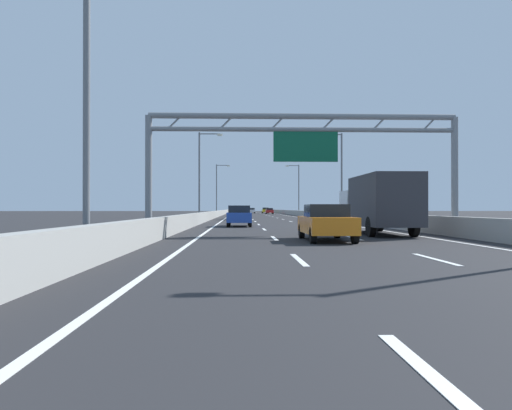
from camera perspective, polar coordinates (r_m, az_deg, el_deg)
The scene contains 54 objects.
ground_plane at distance 100.13m, azimuth 0.00°, elevation -1.15°, with size 260.00×260.00×0.00m, color #262628.
lane_dash_left_0 at distance 4.11m, azimuth 21.52°, elevation -19.48°, with size 0.16×3.00×0.01m, color white.
lane_dash_left_1 at distance 12.73m, azimuth 5.08°, elevation -6.44°, with size 0.16×3.00×0.01m, color white.
lane_dash_left_2 at distance 21.66m, azimuth 2.17°, elevation -3.94°, with size 0.16×3.00×0.01m, color white.
lane_dash_left_3 at distance 30.63m, azimuth 0.97°, elevation -2.89°, with size 0.16×3.00×0.01m, color white.
lane_dash_left_4 at distance 39.61m, azimuth 0.32°, elevation -2.32°, with size 0.16×3.00×0.01m, color white.
lane_dash_left_5 at distance 48.60m, azimuth -0.09°, elevation -1.96°, with size 0.16×3.00×0.01m, color white.
lane_dash_left_6 at distance 57.60m, azimuth -0.38°, elevation -1.71°, with size 0.16×3.00×0.01m, color white.
lane_dash_left_7 at distance 66.59m, azimuth -0.58°, elevation -1.53°, with size 0.16×3.00×0.01m, color white.
lane_dash_left_8 at distance 75.59m, azimuth -0.74°, elevation -1.39°, with size 0.16×3.00×0.01m, color white.
lane_dash_left_9 at distance 84.58m, azimuth -0.87°, elevation -1.29°, with size 0.16×3.00×0.01m, color white.
lane_dash_left_10 at distance 93.58m, azimuth -0.97°, elevation -1.20°, with size 0.16×3.00×0.01m, color white.
lane_dash_left_11 at distance 102.58m, azimuth -1.05°, elevation -1.13°, with size 0.16×3.00×0.01m, color white.
lane_dash_left_12 at distance 111.58m, azimuth -1.12°, elevation -1.07°, with size 0.16×3.00×0.01m, color white.
lane_dash_left_13 at distance 120.58m, azimuth -1.18°, elevation -1.01°, with size 0.16×3.00×0.01m, color white.
lane_dash_left_14 at distance 129.58m, azimuth -1.23°, elevation -0.97°, with size 0.16×3.00×0.01m, color white.
lane_dash_left_15 at distance 138.58m, azimuth -1.27°, elevation -0.93°, with size 0.16×3.00×0.01m, color white.
lane_dash_left_16 at distance 147.57m, azimuth -1.31°, elevation -0.90°, with size 0.16×3.00×0.01m, color white.
lane_dash_left_17 at distance 156.57m, azimuth -1.35°, elevation -0.87°, with size 0.16×3.00×0.01m, color white.
lane_dash_right_1 at distance 13.64m, azimuth 20.36°, elevation -6.01°, with size 0.16×3.00×0.01m, color white.
lane_dash_right_2 at distance 22.21m, azimuth 11.50°, elevation -3.84°, with size 0.16×3.00×0.01m, color white.
lane_dash_right_3 at distance 31.02m, azimuth 7.64°, elevation -2.86°, with size 0.16×3.00×0.01m, color white.
lane_dash_right_4 at distance 39.92m, azimuth 5.49°, elevation -2.30°, with size 0.16×3.00×0.01m, color white.
lane_dash_right_5 at distance 48.85m, azimuth 4.13°, elevation -1.95°, with size 0.16×3.00×0.01m, color white.
lane_dash_right_6 at distance 57.80m, azimuth 3.19°, elevation -1.71°, with size 0.16×3.00×0.01m, color white.
lane_dash_right_7 at distance 66.77m, azimuth 2.51°, elevation -1.53°, with size 0.16×3.00×0.01m, color white.
lane_dash_right_8 at distance 75.75m, azimuth 1.98°, elevation -1.39°, with size 0.16×3.00×0.01m, color white.
lane_dash_right_9 at distance 84.73m, azimuth 1.57°, elevation -1.28°, with size 0.16×3.00×0.01m, color white.
lane_dash_right_10 at distance 93.71m, azimuth 1.23°, elevation -1.20°, with size 0.16×3.00×0.01m, color white.
lane_dash_right_11 at distance 102.70m, azimuth 0.96°, elevation -1.13°, with size 0.16×3.00×0.01m, color white.
lane_dash_right_12 at distance 111.69m, azimuth 0.73°, elevation -1.06°, with size 0.16×3.00×0.01m, color white.
lane_dash_right_13 at distance 120.68m, azimuth 0.53°, elevation -1.01°, with size 0.16×3.00×0.01m, color white.
lane_dash_right_14 at distance 129.67m, azimuth 0.36°, elevation -0.97°, with size 0.16×3.00×0.01m, color white.
lane_dash_right_15 at distance 138.66m, azimuth 0.21°, elevation -0.93°, with size 0.16×3.00×0.01m, color white.
lane_dash_right_16 at distance 147.66m, azimuth 0.09°, elevation -0.90°, with size 0.16×3.00×0.01m, color white.
lane_dash_right_17 at distance 156.65m, azimuth -0.03°, elevation -0.87°, with size 0.16×3.00×0.01m, color white.
edge_line_left at distance 88.09m, azimuth -3.15°, elevation -1.25°, with size 0.16×176.00×0.01m, color white.
edge_line_right at distance 88.49m, azimuth 3.66°, elevation -1.24°, with size 0.16×176.00×0.01m, color white.
barrier_left at distance 110.12m, azimuth -3.76°, elevation -0.83°, with size 0.45×220.00×0.95m.
barrier_right at distance 110.54m, azimuth 3.41°, elevation -0.83°, with size 0.45×220.00×0.95m.
sign_gantry at distance 25.78m, azimuth 5.63°, elevation 7.43°, with size 16.57×0.36×6.36m.
streetlamp_left_near at distance 15.01m, azimuth -18.47°, elevation 15.29°, with size 2.58×0.28×9.50m.
streetlamp_left_mid at distance 52.31m, azimuth -6.44°, elevation 4.06°, with size 2.58×0.28×9.50m.
streetlamp_right_mid at distance 53.25m, azimuth 9.83°, elevation 3.99°, with size 2.58×0.28×9.50m.
streetlamp_left_far at distance 90.31m, azimuth -4.53°, elevation 2.19°, with size 2.58×0.28×9.50m.
streetlamp_right_far at distance 90.86m, azimuth 4.93°, elevation 2.18°, with size 2.58×0.28×9.50m.
silver_car at distance 56.64m, azimuth -2.26°, elevation -0.95°, with size 1.88×4.34×1.54m.
orange_car at distance 20.24m, azimuth 8.27°, elevation -2.04°, with size 1.83×4.46×1.51m.
blue_car at distance 35.81m, azimuth -2.00°, elevation -1.27°, with size 1.77×4.49×1.54m.
yellow_car at distance 128.98m, azimuth 1.12°, elevation -0.63°, with size 1.73×4.51×1.52m.
red_car at distance 111.51m, azimuth 1.60°, elevation -0.70°, with size 1.71×4.21×1.38m.
black_car at distance 63.61m, azimuth -2.03°, elevation -0.95°, with size 1.79×4.54×1.38m.
white_car at distance 129.67m, azimuth -0.53°, elevation -0.65°, with size 1.83×4.50×1.41m.
box_truck at distance 25.80m, azimuth 14.24°, elevation 0.26°, with size 2.33×7.89×2.99m.
Camera 1 is at (-3.34, -0.06, 1.35)m, focal length 33.91 mm.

